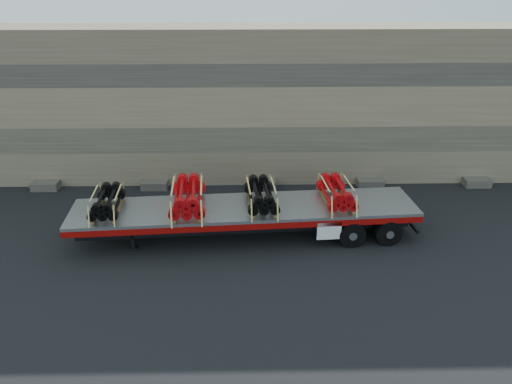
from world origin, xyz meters
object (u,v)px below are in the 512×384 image
bundle_rear (336,193)px  bundle_front (107,203)px  bundle_midrear (261,196)px  bundle_midfront (188,197)px  trailer (245,221)px

bundle_rear → bundle_front: bearing=-180.0°
bundle_front → bundle_midrear: 5.54m
bundle_midfront → bundle_rear: (5.48, 0.40, -0.06)m
bundle_midfront → bundle_rear: bundle_midfront is taller
bundle_front → bundle_rear: bundle_rear is taller
bundle_midrear → bundle_rear: bundle_midrear is taller
trailer → bundle_midfront: size_ratio=5.09×
bundle_midfront → bundle_midrear: bearing=-0.0°
bundle_front → bundle_rear: bearing=0.0°
trailer → bundle_midfront: (-2.07, -0.15, 1.08)m
bundle_front → bundle_midfront: (2.86, 0.21, 0.08)m
bundle_front → bundle_midrear: size_ratio=0.93×
bundle_front → bundle_midrear: bearing=0.0°
bundle_midfront → bundle_midrear: (2.67, 0.19, -0.05)m
trailer → bundle_midrear: size_ratio=5.73×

